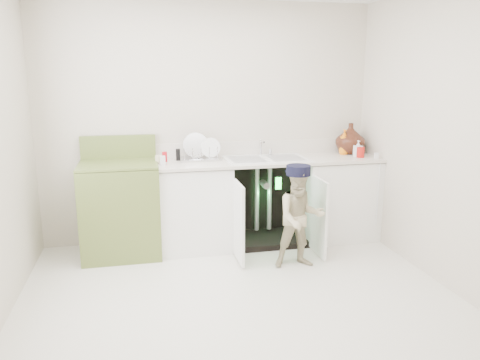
# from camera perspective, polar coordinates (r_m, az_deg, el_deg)

# --- Properties ---
(ground) EXTENTS (3.50, 3.50, 0.00)m
(ground) POSITION_cam_1_polar(r_m,az_deg,el_deg) (3.91, -0.10, -14.04)
(ground) COLOR beige
(ground) RESTS_ON ground
(room_shell) EXTENTS (6.00, 5.50, 1.26)m
(room_shell) POSITION_cam_1_polar(r_m,az_deg,el_deg) (3.52, -0.11, 4.40)
(room_shell) COLOR beige
(room_shell) RESTS_ON ground
(counter_run) EXTENTS (2.44, 1.02, 1.24)m
(counter_run) POSITION_cam_1_polar(r_m,az_deg,el_deg) (4.97, 3.50, -2.21)
(counter_run) COLOR white
(counter_run) RESTS_ON ground
(avocado_stove) EXTENTS (0.75, 0.65, 1.16)m
(avocado_stove) POSITION_cam_1_polar(r_m,az_deg,el_deg) (4.77, -14.34, -3.25)
(avocado_stove) COLOR olive
(avocado_stove) RESTS_ON ground
(repair_worker) EXTENTS (0.48, 0.57, 0.96)m
(repair_worker) POSITION_cam_1_polar(r_m,az_deg,el_deg) (4.34, 7.35, -4.42)
(repair_worker) COLOR beige
(repair_worker) RESTS_ON ground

